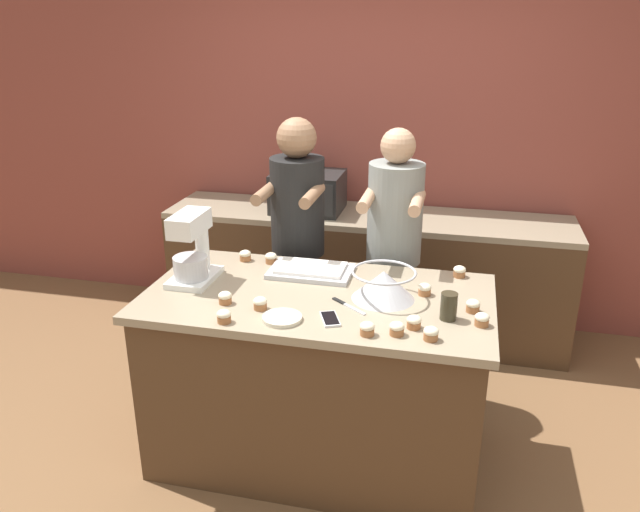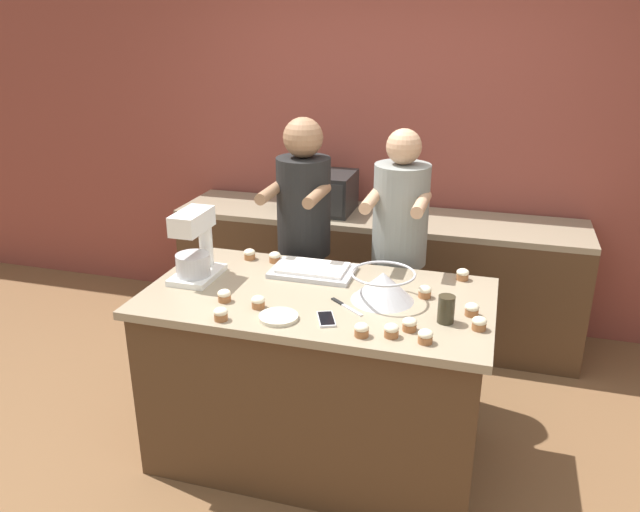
{
  "view_description": "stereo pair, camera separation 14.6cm",
  "coord_description": "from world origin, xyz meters",
  "px_view_note": "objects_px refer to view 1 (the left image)",
  "views": [
    {
      "loc": [
        0.64,
        -2.65,
        2.16
      ],
      "look_at": [
        0.0,
        0.04,
        1.1
      ],
      "focal_mm": 35.0,
      "sensor_mm": 36.0,
      "label": 1
    },
    {
      "loc": [
        0.78,
        -2.61,
        2.16
      ],
      "look_at": [
        0.0,
        0.04,
        1.1
      ],
      "focal_mm": 35.0,
      "sensor_mm": 36.0,
      "label": 2
    }
  ],
  "objects_px": {
    "cupcake_7": "(414,322)",
    "cupcake_10": "(482,319)",
    "person_left": "(298,249)",
    "cupcake_4": "(260,303)",
    "cupcake_2": "(245,255)",
    "cupcake_0": "(431,333)",
    "cupcake_1": "(397,328)",
    "cupcake_5": "(224,316)",
    "microwave_oven": "(308,192)",
    "person_right": "(393,261)",
    "cell_phone": "(330,319)",
    "cupcake_8": "(473,306)",
    "cupcake_6": "(225,298)",
    "cupcake_12": "(459,271)",
    "mixing_bowl": "(384,284)",
    "baking_tray": "(311,270)",
    "drinking_glass": "(449,306)",
    "small_plate": "(282,318)",
    "cupcake_9": "(367,329)",
    "cupcake_11": "(271,258)",
    "cupcake_3": "(425,289)",
    "stand_mixer": "(192,251)",
    "knife": "(347,305)"
  },
  "relations": [
    {
      "from": "cupcake_7",
      "to": "cupcake_10",
      "type": "bearing_deg",
      "value": 17.96
    },
    {
      "from": "person_left",
      "to": "cupcake_4",
      "type": "distance_m",
      "value": 0.89
    },
    {
      "from": "cupcake_2",
      "to": "cupcake_4",
      "type": "distance_m",
      "value": 0.62
    },
    {
      "from": "cupcake_7",
      "to": "cupcake_0",
      "type": "bearing_deg",
      "value": -48.46
    },
    {
      "from": "cupcake_1",
      "to": "cupcake_5",
      "type": "xyz_separation_m",
      "value": [
        -0.74,
        -0.06,
        0.0
      ]
    },
    {
      "from": "microwave_oven",
      "to": "cupcake_10",
      "type": "bearing_deg",
      "value": -53.43
    },
    {
      "from": "person_right",
      "to": "cupcake_1",
      "type": "height_order",
      "value": "person_right"
    },
    {
      "from": "cupcake_0",
      "to": "cupcake_7",
      "type": "distance_m",
      "value": 0.12
    },
    {
      "from": "cell_phone",
      "to": "cupcake_8",
      "type": "distance_m",
      "value": 0.65
    },
    {
      "from": "cupcake_6",
      "to": "cupcake_12",
      "type": "height_order",
      "value": "same"
    },
    {
      "from": "mixing_bowl",
      "to": "microwave_oven",
      "type": "height_order",
      "value": "microwave_oven"
    },
    {
      "from": "baking_tray",
      "to": "drinking_glass",
      "type": "relative_size",
      "value": 3.43
    },
    {
      "from": "small_plate",
      "to": "mixing_bowl",
      "type": "bearing_deg",
      "value": 39.03
    },
    {
      "from": "baking_tray",
      "to": "cell_phone",
      "type": "relative_size",
      "value": 2.65
    },
    {
      "from": "person_left",
      "to": "cupcake_9",
      "type": "xyz_separation_m",
      "value": [
        0.58,
        -1.02,
        0.07
      ]
    },
    {
      "from": "small_plate",
      "to": "cupcake_7",
      "type": "xyz_separation_m",
      "value": [
        0.57,
        0.06,
        0.02
      ]
    },
    {
      "from": "mixing_bowl",
      "to": "cupcake_11",
      "type": "distance_m",
      "value": 0.72
    },
    {
      "from": "cupcake_0",
      "to": "cupcake_3",
      "type": "height_order",
      "value": "same"
    },
    {
      "from": "cupcake_2",
      "to": "cupcake_12",
      "type": "xyz_separation_m",
      "value": [
        1.14,
        0.04,
        0.0
      ]
    },
    {
      "from": "stand_mixer",
      "to": "small_plate",
      "type": "relative_size",
      "value": 2.03
    },
    {
      "from": "cupcake_12",
      "to": "small_plate",
      "type": "bearing_deg",
      "value": -137.7
    },
    {
      "from": "cell_phone",
      "to": "cupcake_8",
      "type": "relative_size",
      "value": 2.54
    },
    {
      "from": "cupcake_8",
      "to": "cupcake_5",
      "type": "bearing_deg",
      "value": -161.25
    },
    {
      "from": "person_left",
      "to": "mixing_bowl",
      "type": "xyz_separation_m",
      "value": [
        0.59,
        -0.64,
        0.11
      ]
    },
    {
      "from": "cupcake_7",
      "to": "cupcake_11",
      "type": "height_order",
      "value": "same"
    },
    {
      "from": "small_plate",
      "to": "cupcake_9",
      "type": "relative_size",
      "value": 2.79
    },
    {
      "from": "drinking_glass",
      "to": "small_plate",
      "type": "bearing_deg",
      "value": -165.92
    },
    {
      "from": "cupcake_5",
      "to": "cupcake_12",
      "type": "relative_size",
      "value": 1.0
    },
    {
      "from": "stand_mixer",
      "to": "cupcake_4",
      "type": "distance_m",
      "value": 0.51
    },
    {
      "from": "cupcake_3",
      "to": "cupcake_0",
      "type": "bearing_deg",
      "value": -82.26
    },
    {
      "from": "cupcake_2",
      "to": "cupcake_10",
      "type": "relative_size",
      "value": 1.0
    },
    {
      "from": "mixing_bowl",
      "to": "cupcake_2",
      "type": "distance_m",
      "value": 0.86
    },
    {
      "from": "cupcake_4",
      "to": "cupcake_12",
      "type": "bearing_deg",
      "value": 34.38
    },
    {
      "from": "person_right",
      "to": "cupcake_0",
      "type": "distance_m",
      "value": 1.04
    },
    {
      "from": "cupcake_1",
      "to": "cupcake_7",
      "type": "xyz_separation_m",
      "value": [
        0.06,
        0.08,
        0.0
      ]
    },
    {
      "from": "cupcake_0",
      "to": "cupcake_10",
      "type": "height_order",
      "value": "same"
    },
    {
      "from": "knife",
      "to": "cupcake_0",
      "type": "bearing_deg",
      "value": -30.89
    },
    {
      "from": "small_plate",
      "to": "cupcake_5",
      "type": "distance_m",
      "value": 0.25
    },
    {
      "from": "microwave_oven",
      "to": "cupcake_8",
      "type": "xyz_separation_m",
      "value": [
        1.14,
        -1.46,
        -0.07
      ]
    },
    {
      "from": "cupcake_4",
      "to": "cupcake_9",
      "type": "distance_m",
      "value": 0.53
    },
    {
      "from": "stand_mixer",
      "to": "cupcake_10",
      "type": "xyz_separation_m",
      "value": [
        1.41,
        -0.17,
        -0.13
      ]
    },
    {
      "from": "cell_phone",
      "to": "cupcake_12",
      "type": "distance_m",
      "value": 0.83
    },
    {
      "from": "cupcake_2",
      "to": "cupcake_4",
      "type": "relative_size",
      "value": 1.0
    },
    {
      "from": "cupcake_0",
      "to": "baking_tray",
      "type": "bearing_deg",
      "value": 138.72
    },
    {
      "from": "microwave_oven",
      "to": "small_plate",
      "type": "xyz_separation_m",
      "value": [
        0.33,
        -1.74,
        -0.09
      ]
    },
    {
      "from": "person_right",
      "to": "cupcake_6",
      "type": "xyz_separation_m",
      "value": [
        -0.67,
        -0.86,
        0.09
      ]
    },
    {
      "from": "mixing_bowl",
      "to": "cupcake_8",
      "type": "xyz_separation_m",
      "value": [
        0.41,
        -0.05,
        -0.05
      ]
    },
    {
      "from": "drinking_glass",
      "to": "cupcake_0",
      "type": "distance_m",
      "value": 0.22
    },
    {
      "from": "cell_phone",
      "to": "cupcake_4",
      "type": "xyz_separation_m",
      "value": [
        -0.33,
        0.03,
        0.02
      ]
    },
    {
      "from": "mixing_bowl",
      "to": "cupcake_6",
      "type": "xyz_separation_m",
      "value": [
        -0.7,
        -0.22,
        -0.05
      ]
    }
  ]
}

